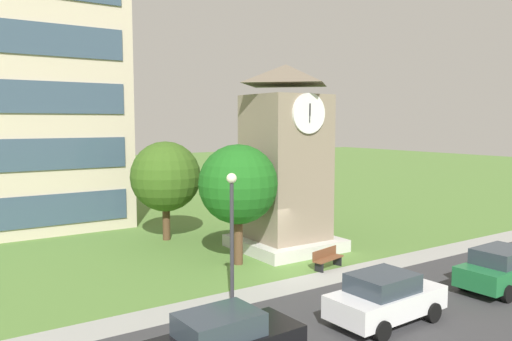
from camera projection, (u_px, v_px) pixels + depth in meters
The scene contains 11 objects.
ground_plane at pixel (284, 270), 22.78m from camera, with size 160.00×160.00×0.00m, color #567F38.
street_asphalt at pixel (395, 314), 17.50m from camera, with size 120.00×7.20×0.01m, color #38383A.
kerb_strip at pixel (312, 281), 21.14m from camera, with size 120.00×1.60×0.01m, color #9E9E99.
clock_tower at pixel (286, 168), 26.15m from camera, with size 4.82×4.82×9.53m.
park_bench at pixel (327, 258), 22.95m from camera, with size 1.86×0.89×0.88m.
street_lamp at pixel (232, 224), 17.59m from camera, with size 0.36×0.36×4.87m.
tree_by_building at pixel (166, 177), 28.20m from camera, with size 3.91×3.91×5.55m.
tree_near_tower at pixel (238, 185), 23.30m from camera, with size 3.69×3.69×5.61m.
tree_streetside at pixel (263, 176), 29.63m from camera, with size 3.92×3.92×5.45m.
parked_car_white at pixel (385, 297), 16.69m from camera, with size 4.19×2.17×1.69m.
parked_car_green at pixel (503, 268), 20.02m from camera, with size 4.44×2.10×1.69m.
Camera 1 is at (-13.40, -17.80, 6.64)m, focal length 35.53 mm.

